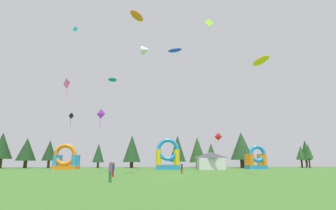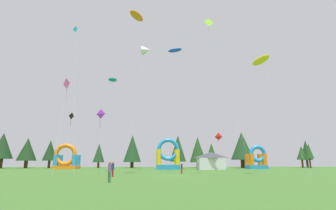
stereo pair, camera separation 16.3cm
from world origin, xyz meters
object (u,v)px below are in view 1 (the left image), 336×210
kite_purple_diamond (100,114)px  person_left_edge (111,170)px  kite_orange_parafoil (137,16)px  kite_lime_diamond (209,25)px  kite_cyan_diamond (76,32)px  inflatable_yellow_castle (66,160)px  kite_black_diamond (71,117)px  person_far_side (182,167)px  inflatable_red_slide (256,160)px  kite_blue_parafoil (175,50)px  kite_teal_parafoil (113,80)px  kite_yellow_parafoil (261,61)px  inflatable_blue_arch (168,158)px  kite_white_delta (146,50)px  festival_tent (211,161)px  kite_red_diamond (218,137)px  person_midfield (113,168)px  kite_pink_diamond (68,85)px

kite_purple_diamond → person_left_edge: kite_purple_diamond is taller
kite_orange_parafoil → kite_lime_diamond: (11.67, 1.18, -0.48)m
kite_purple_diamond → kite_cyan_diamond: size_ratio=0.36×
person_left_edge → inflatable_yellow_castle: (-17.47, 44.98, 1.06)m
kite_black_diamond → person_far_side: (20.07, -8.97, -9.18)m
inflatable_red_slide → kite_blue_parafoil: bearing=-137.2°
kite_teal_parafoil → kite_orange_parafoil: size_ratio=0.74×
inflatable_red_slide → kite_yellow_parafoil: bearing=-108.4°
kite_lime_diamond → kite_cyan_diamond: (-23.38, 7.11, 1.56)m
kite_yellow_parafoil → inflatable_blue_arch: kite_yellow_parafoil is taller
inflatable_blue_arch → inflatable_red_slide: size_ratio=1.22×
kite_white_delta → inflatable_yellow_castle: (-19.64, 11.67, -24.51)m
kite_yellow_parafoil → festival_tent: size_ratio=2.84×
kite_red_diamond → kite_blue_parafoil: size_ratio=0.33×
inflatable_blue_arch → inflatable_red_slide: inflatable_blue_arch is taller
kite_white_delta → inflatable_yellow_castle: kite_white_delta is taller
kite_blue_parafoil → kite_cyan_diamond: bearing=-178.3°
kite_lime_diamond → inflatable_red_slide: 39.43m
kite_yellow_parafoil → kite_cyan_diamond: 33.17m
kite_blue_parafoil → person_left_edge: bearing=-109.0°
kite_orange_parafoil → kite_yellow_parafoil: bearing=-8.2°
inflatable_red_slide → festival_tent: bearing=-156.6°
kite_purple_diamond → person_left_edge: (4.15, -15.95, -7.69)m
kite_lime_diamond → inflatable_yellow_castle: (-30.24, 29.79, -21.55)m
kite_cyan_diamond → person_midfield: (9.62, -13.16, -24.19)m
kite_orange_parafoil → person_left_edge: size_ratio=13.20×
kite_black_diamond → inflatable_yellow_castle: kite_black_diamond is taller
kite_black_diamond → kite_red_diamond: bearing=12.9°
person_far_side → inflatable_yellow_castle: size_ratio=0.27×
person_left_edge → kite_white_delta: bearing=-52.2°
kite_white_delta → kite_cyan_diamond: 16.93m
kite_teal_parafoil → person_left_edge: (4.14, -26.94, -16.49)m
person_midfield → kite_purple_diamond: bearing=-18.3°
kite_cyan_diamond → kite_pink_diamond: bearing=-76.8°
kite_purple_diamond → person_midfield: 10.77m
person_far_side → kite_teal_parafoil: bearing=-75.4°
kite_white_delta → kite_orange_parafoil: kite_white_delta is taller
kite_orange_parafoil → kite_cyan_diamond: kite_cyan_diamond is taller
kite_teal_parafoil → person_left_edge: kite_teal_parafoil is taller
person_midfield → inflatable_blue_arch: size_ratio=0.26×
kite_blue_parafoil → person_midfield: (-8.86, -13.71, -21.26)m
inflatable_blue_arch → kite_lime_diamond: bearing=-77.8°
kite_white_delta → kite_orange_parafoil: bearing=-93.2°
kite_pink_diamond → inflatable_yellow_castle: 34.77m
kite_pink_diamond → inflatable_blue_arch: bearing=59.2°
person_midfield → inflatable_red_slide: size_ratio=0.31×
inflatable_blue_arch → festival_tent: (9.79, -1.90, -0.66)m
kite_teal_parafoil → inflatable_red_slide: (34.15, 16.39, -15.46)m
kite_pink_diamond → kite_blue_parafoil: (16.31, 9.78, 9.75)m
kite_black_diamond → kite_cyan_diamond: size_ratio=0.41×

